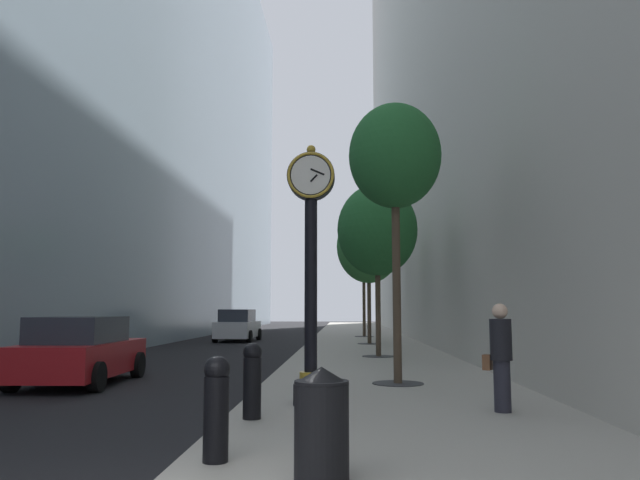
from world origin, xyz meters
The scene contains 14 objects.
ground_plane centered at (0.00, 27.00, 0.00)m, with size 110.00×110.00×0.00m, color black.
sidewalk_right centered at (2.75, 30.00, 0.07)m, with size 5.50×80.00×0.14m, color #9E998E.
building_block_left centered at (-11.66, 30.00, 17.35)m, with size 9.00×80.00×34.70m.
street_clock centered at (1.22, 6.38, 2.61)m, with size 0.84×0.55×4.50m.
bollard_nearest centered at (0.44, 2.34, 0.72)m, with size 0.28×0.28×1.10m.
bollard_second centered at (0.44, 4.88, 0.72)m, with size 0.28×0.28×1.10m.
street_tree_near centered at (2.94, 9.20, 5.09)m, with size 2.05×2.05×6.18m.
street_tree_mid_near centered at (2.94, 16.78, 4.44)m, with size 2.75×2.75×5.89m.
street_tree_mid_far centered at (2.94, 24.35, 4.64)m, with size 2.99×2.99×6.23m.
street_tree_far centered at (2.94, 31.92, 5.32)m, with size 2.61×2.61×6.71m.
trash_bin centered at (1.58, 1.68, 0.68)m, with size 0.53×0.53×1.05m.
pedestrian_walking centered at (4.25, 5.63, 1.03)m, with size 0.52×0.46×1.68m.
car_red_near centered at (-4.34, 9.95, 0.76)m, with size 2.14×4.22×1.56m.
car_white_mid centered at (-3.99, 29.06, 0.83)m, with size 2.12×4.30×1.71m.
Camera 1 is at (1.80, -4.26, 1.74)m, focal length 34.47 mm.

